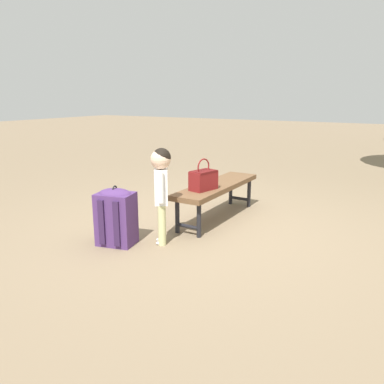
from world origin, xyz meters
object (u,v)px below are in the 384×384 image
Objects in this scene: handbag at (203,179)px; child_standing at (161,181)px; backpack_large at (116,215)px; park_bench at (217,188)px.

child_standing is at bearing -9.56° from handbag.
park_bench is at bearing 158.37° from backpack_large.
handbag is 0.37× the size of child_standing.
park_bench is 0.41m from handbag.
park_bench is at bearing -179.96° from handbag.
handbag is at bearing 151.18° from backpack_large.
child_standing is 1.60× the size of backpack_large.
backpack_large is at bearing -28.82° from handbag.
backpack_large is (1.30, -0.51, -0.08)m from park_bench.
handbag is 1.10m from backpack_large.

